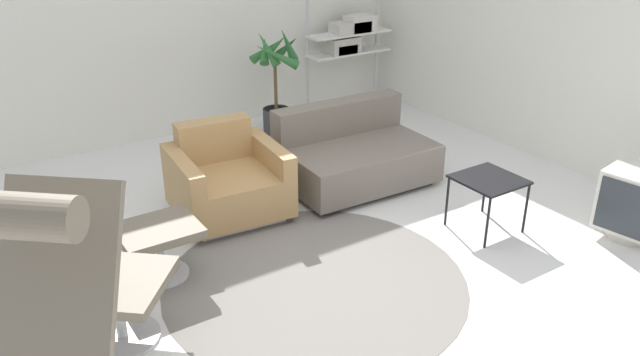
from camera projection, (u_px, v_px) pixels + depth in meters
name	position (u px, v px, depth m)	size (l,w,h in m)	color
ground_plane	(323.00, 272.00, 4.36)	(12.00, 12.00, 0.00)	white
wall_back	(146.00, 4.00, 6.20)	(12.00, 0.09, 2.80)	silver
wall_right	(619.00, 25.00, 5.26)	(0.06, 12.00, 2.80)	silver
round_rug	(315.00, 281.00, 4.25)	(2.07, 2.07, 0.01)	slate
lounge_chair	(72.00, 265.00, 3.06)	(1.11, 1.17, 1.29)	#BCBCC1
ottoman	(159.00, 238.00, 4.20)	(0.53, 0.45, 0.39)	#BCBCC1
armchair_red	(227.00, 183.00, 5.06)	(0.92, 0.87, 0.72)	silver
couch_low	(354.00, 156.00, 5.61)	(1.32, 0.90, 0.70)	black
side_table	(489.00, 183.00, 4.76)	(0.46, 0.46, 0.43)	black
crt_television	(635.00, 203.00, 4.69)	(0.52, 0.51, 0.55)	beige
potted_plant	(276.00, 84.00, 6.67)	(0.60, 0.57, 1.20)	#333338
shelf_unit	(349.00, 36.00, 7.31)	(1.05, 0.28, 2.06)	#BCBCC1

